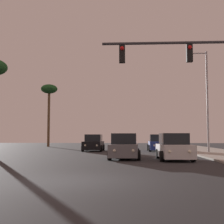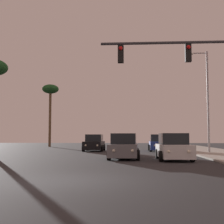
# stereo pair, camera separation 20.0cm
# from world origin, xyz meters

# --- Properties ---
(ground_plane) EXTENTS (120.00, 120.00, 0.00)m
(ground_plane) POSITION_xyz_m (0.00, 0.00, 0.00)
(ground_plane) COLOR #28282B
(car_blue) EXTENTS (2.04, 4.33, 1.68)m
(car_blue) POSITION_xyz_m (4.82, 21.50, 0.76)
(car_blue) COLOR navy
(car_blue) RESTS_ON ground
(car_white) EXTENTS (2.04, 4.34, 1.68)m
(car_white) POSITION_xyz_m (4.71, 9.48, 0.76)
(car_white) COLOR silver
(car_white) RESTS_ON ground
(car_black) EXTENTS (2.04, 4.32, 1.68)m
(car_black) POSITION_xyz_m (-1.72, 21.29, 0.76)
(car_black) COLOR black
(car_black) RESTS_ON ground
(car_grey) EXTENTS (2.04, 4.34, 1.68)m
(car_grey) POSITION_xyz_m (1.56, 10.39, 0.76)
(car_grey) COLOR slate
(car_grey) RESTS_ON ground
(traffic_light_mast) EXTENTS (6.90, 0.36, 6.50)m
(traffic_light_mast) POSITION_xyz_m (5.38, 5.17, 4.70)
(traffic_light_mast) COLOR #38383D
(traffic_light_mast) RESTS_ON sidewalk_right
(street_lamp) EXTENTS (1.74, 0.24, 9.00)m
(street_lamp) POSITION_xyz_m (8.75, 17.56, 5.12)
(street_lamp) COLOR #99999E
(street_lamp) RESTS_ON sidewalk_right
(palm_tree_far) EXTENTS (2.40, 2.40, 9.05)m
(palm_tree_far) POSITION_xyz_m (-9.70, 34.00, 7.86)
(palm_tree_far) COLOR brown
(palm_tree_far) RESTS_ON ground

